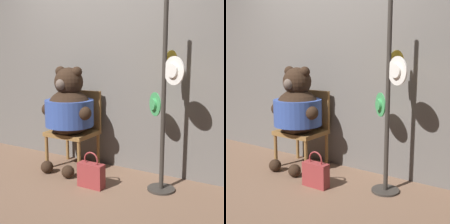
{
  "view_description": "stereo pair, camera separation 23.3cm",
  "coord_description": "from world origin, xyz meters",
  "views": [
    {
      "loc": [
        2.03,
        -2.72,
        1.33
      ],
      "look_at": [
        0.38,
        0.13,
        0.75
      ],
      "focal_mm": 50.0,
      "sensor_mm": 36.0,
      "label": 1
    },
    {
      "loc": [
        2.22,
        -2.59,
        1.33
      ],
      "look_at": [
        0.38,
        0.13,
        0.75
      ],
      "focal_mm": 50.0,
      "sensor_mm": 36.0,
      "label": 2
    }
  ],
  "objects": [
    {
      "name": "handbag_on_ground",
      "position": [
        0.31,
        -0.18,
        0.14
      ],
      "size": [
        0.28,
        0.11,
        0.38
      ],
      "color": "maroon",
      "rests_on": "ground_plane"
    },
    {
      "name": "teddy_bear",
      "position": [
        -0.2,
        0.13,
        0.72
      ],
      "size": [
        0.68,
        0.6,
        1.23
      ],
      "color": "black",
      "rests_on": "ground_plane"
    },
    {
      "name": "hat_display_rack",
      "position": [
        0.97,
        0.15,
        0.91
      ],
      "size": [
        0.47,
        0.43,
        1.9
      ],
      "color": "#332D28",
      "rests_on": "ground_plane"
    },
    {
      "name": "chair",
      "position": [
        -0.22,
        0.29,
        0.5
      ],
      "size": [
        0.54,
        0.46,
        0.93
      ],
      "color": "olive",
      "rests_on": "ground_plane"
    },
    {
      "name": "wall_back",
      "position": [
        0.0,
        0.55,
        1.26
      ],
      "size": [
        8.0,
        0.1,
        2.52
      ],
      "color": "#66605B",
      "rests_on": "ground_plane"
    },
    {
      "name": "ground_plane",
      "position": [
        0.0,
        0.0,
        0.0
      ],
      "size": [
        14.0,
        14.0,
        0.0
      ],
      "primitive_type": "plane",
      "color": "brown"
    }
  ]
}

